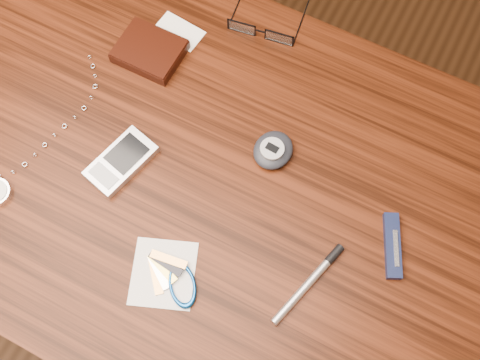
{
  "coord_description": "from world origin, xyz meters",
  "views": [
    {
      "loc": [
        0.22,
        -0.3,
        1.62
      ],
      "look_at": [
        0.06,
        0.01,
        0.76
      ],
      "focal_mm": 45.0,
      "sensor_mm": 36.0,
      "label": 1
    }
  ],
  "objects_px": {
    "notepad_keys": "(173,278)",
    "pocket_knife": "(393,246)",
    "pocket_watch": "(0,188)",
    "silver_pen": "(314,278)",
    "wallet_and_card": "(150,50)",
    "pda_phone": "(121,162)",
    "eyeglasses": "(262,30)",
    "pedometer": "(273,150)",
    "desk": "(208,197)"
  },
  "relations": [
    {
      "from": "desk",
      "to": "pocket_watch",
      "type": "distance_m",
      "value": 0.34
    },
    {
      "from": "pda_phone",
      "to": "pocket_knife",
      "type": "xyz_separation_m",
      "value": [
        0.43,
        0.07,
        -0.0
      ]
    },
    {
      "from": "desk",
      "to": "pocket_knife",
      "type": "height_order",
      "value": "pocket_knife"
    },
    {
      "from": "pocket_watch",
      "to": "pda_phone",
      "type": "height_order",
      "value": "pda_phone"
    },
    {
      "from": "pocket_knife",
      "to": "eyeglasses",
      "type": "bearing_deg",
      "value": 143.77
    },
    {
      "from": "wallet_and_card",
      "to": "pocket_watch",
      "type": "xyz_separation_m",
      "value": [
        -0.08,
        -0.32,
        -0.01
      ]
    },
    {
      "from": "pocket_knife",
      "to": "notepad_keys",
      "type": "bearing_deg",
      "value": -144.17
    },
    {
      "from": "desk",
      "to": "pocket_knife",
      "type": "relative_size",
      "value": 9.99
    },
    {
      "from": "pocket_watch",
      "to": "notepad_keys",
      "type": "bearing_deg",
      "value": -0.04
    },
    {
      "from": "pocket_watch",
      "to": "wallet_and_card",
      "type": "bearing_deg",
      "value": 75.77
    },
    {
      "from": "desk",
      "to": "eyeglasses",
      "type": "relative_size",
      "value": 7.18
    },
    {
      "from": "wallet_and_card",
      "to": "notepad_keys",
      "type": "distance_m",
      "value": 0.39
    },
    {
      "from": "eyeglasses",
      "to": "pocket_knife",
      "type": "xyz_separation_m",
      "value": [
        0.34,
        -0.25,
        -0.01
      ]
    },
    {
      "from": "pocket_watch",
      "to": "silver_pen",
      "type": "xyz_separation_m",
      "value": [
        0.49,
        0.09,
        -0.0
      ]
    },
    {
      "from": "wallet_and_card",
      "to": "pda_phone",
      "type": "relative_size",
      "value": 1.12
    },
    {
      "from": "eyeglasses",
      "to": "notepad_keys",
      "type": "relative_size",
      "value": 1.03
    },
    {
      "from": "pda_phone",
      "to": "pedometer",
      "type": "relative_size",
      "value": 1.67
    },
    {
      "from": "desk",
      "to": "wallet_and_card",
      "type": "height_order",
      "value": "wallet_and_card"
    },
    {
      "from": "wallet_and_card",
      "to": "silver_pen",
      "type": "xyz_separation_m",
      "value": [
        0.41,
        -0.23,
        -0.01
      ]
    },
    {
      "from": "pocket_knife",
      "to": "silver_pen",
      "type": "distance_m",
      "value": 0.13
    },
    {
      "from": "pedometer",
      "to": "desk",
      "type": "bearing_deg",
      "value": -133.96
    },
    {
      "from": "pocket_watch",
      "to": "silver_pen",
      "type": "distance_m",
      "value": 0.5
    },
    {
      "from": "silver_pen",
      "to": "eyeglasses",
      "type": "bearing_deg",
      "value": 126.61
    },
    {
      "from": "pda_phone",
      "to": "notepad_keys",
      "type": "height_order",
      "value": "pda_phone"
    },
    {
      "from": "silver_pen",
      "to": "pocket_watch",
      "type": "bearing_deg",
      "value": -169.08
    },
    {
      "from": "pedometer",
      "to": "eyeglasses",
      "type": "bearing_deg",
      "value": 121.11
    },
    {
      "from": "eyeglasses",
      "to": "pda_phone",
      "type": "relative_size",
      "value": 1.14
    },
    {
      "from": "pocket_watch",
      "to": "pocket_knife",
      "type": "bearing_deg",
      "value": 18.52
    },
    {
      "from": "pda_phone",
      "to": "notepad_keys",
      "type": "xyz_separation_m",
      "value": [
        0.16,
        -0.12,
        -0.0
      ]
    },
    {
      "from": "wallet_and_card",
      "to": "pocket_knife",
      "type": "height_order",
      "value": "wallet_and_card"
    },
    {
      "from": "eyeglasses",
      "to": "pedometer",
      "type": "height_order",
      "value": "pedometer"
    },
    {
      "from": "pda_phone",
      "to": "silver_pen",
      "type": "height_order",
      "value": "pda_phone"
    },
    {
      "from": "eyeglasses",
      "to": "notepad_keys",
      "type": "height_order",
      "value": "eyeglasses"
    },
    {
      "from": "silver_pen",
      "to": "notepad_keys",
      "type": "bearing_deg",
      "value": -152.57
    },
    {
      "from": "wallet_and_card",
      "to": "notepad_keys",
      "type": "bearing_deg",
      "value": -54.81
    },
    {
      "from": "pocket_knife",
      "to": "desk",
      "type": "bearing_deg",
      "value": -175.3
    },
    {
      "from": "pedometer",
      "to": "pda_phone",
      "type": "bearing_deg",
      "value": -148.36
    },
    {
      "from": "desk",
      "to": "pda_phone",
      "type": "height_order",
      "value": "pda_phone"
    },
    {
      "from": "eyeglasses",
      "to": "silver_pen",
      "type": "xyz_separation_m",
      "value": [
        0.26,
        -0.35,
        -0.01
      ]
    },
    {
      "from": "pocket_watch",
      "to": "pedometer",
      "type": "relative_size",
      "value": 4.14
    },
    {
      "from": "eyeglasses",
      "to": "silver_pen",
      "type": "relative_size",
      "value": 0.93
    },
    {
      "from": "eyeglasses",
      "to": "pda_phone",
      "type": "xyz_separation_m",
      "value": [
        -0.09,
        -0.32,
        -0.0
      ]
    },
    {
      "from": "silver_pen",
      "to": "pda_phone",
      "type": "bearing_deg",
      "value": 175.27
    },
    {
      "from": "pda_phone",
      "to": "notepad_keys",
      "type": "bearing_deg",
      "value": -37.06
    },
    {
      "from": "pocket_watch",
      "to": "pedometer",
      "type": "xyz_separation_m",
      "value": [
        0.35,
        0.25,
        0.01
      ]
    },
    {
      "from": "pda_phone",
      "to": "desk",
      "type": "bearing_deg",
      "value": 19.4
    },
    {
      "from": "notepad_keys",
      "to": "pocket_watch",
      "type": "bearing_deg",
      "value": 179.96
    },
    {
      "from": "pedometer",
      "to": "pocket_knife",
      "type": "xyz_separation_m",
      "value": [
        0.23,
        -0.06,
        -0.01
      ]
    },
    {
      "from": "notepad_keys",
      "to": "pocket_knife",
      "type": "height_order",
      "value": "pocket_knife"
    },
    {
      "from": "desk",
      "to": "wallet_and_card",
      "type": "xyz_separation_m",
      "value": [
        -0.19,
        0.15,
        0.11
      ]
    }
  ]
}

